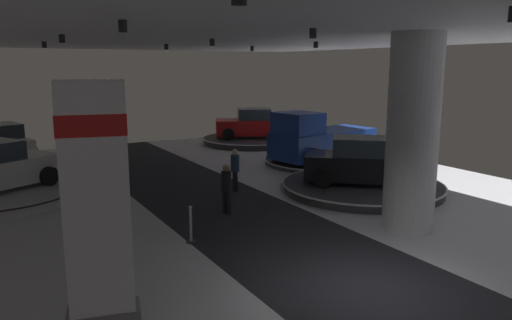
{
  "coord_description": "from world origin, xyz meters",
  "views": [
    {
      "loc": [
        -6.83,
        -7.04,
        4.62
      ],
      "look_at": [
        1.48,
        7.29,
        1.4
      ],
      "focal_mm": 34.37,
      "sensor_mm": 36.0,
      "label": 1
    }
  ],
  "objects": [
    {
      "name": "display_car_deep_left",
      "position": [
        -5.82,
        18.67,
        0.99
      ],
      "size": [
        2.99,
        4.51,
        1.71
      ],
      "color": "silver",
      "rests_on": "display_platform_deep_left"
    },
    {
      "name": "display_platform_deep_right",
      "position": [
        7.48,
        18.18,
        0.21
      ],
      "size": [
        5.8,
        5.8,
        0.38
      ],
      "color": "#333338",
      "rests_on": "ground"
    },
    {
      "name": "display_platform_deep_left",
      "position": [
        -5.83,
        18.7,
        0.13
      ],
      "size": [
        5.04,
        5.04,
        0.23
      ],
      "color": "#B7B7BC",
      "rests_on": "ground"
    },
    {
      "name": "column_right",
      "position": [
        3.69,
        2.43,
        2.75
      ],
      "size": [
        1.44,
        1.44,
        5.5
      ],
      "color": "silver",
      "rests_on": "ground"
    },
    {
      "name": "brand_sign_pylon",
      "position": [
        -5.14,
        1.31,
        2.26
      ],
      "size": [
        1.38,
        0.93,
        4.38
      ],
      "color": "slate",
      "rests_on": "ground"
    },
    {
      "name": "visitor_walking_near",
      "position": [
        1.38,
        8.66,
        0.91
      ],
      "size": [
        0.32,
        0.32,
        1.59
      ],
      "color": "black",
      "rests_on": "ground"
    },
    {
      "name": "visitor_walking_far",
      "position": [
        -0.18,
        6.28,
        0.91
      ],
      "size": [
        0.32,
        0.32,
        1.59
      ],
      "color": "black",
      "rests_on": "ground"
    },
    {
      "name": "pickup_truck_far_right",
      "position": [
        7.19,
        11.22,
        1.16
      ],
      "size": [
        5.56,
        3.29,
        2.3
      ],
      "color": "navy",
      "rests_on": "display_platform_far_right"
    },
    {
      "name": "stanchion_b",
      "position": [
        -2.13,
        4.49,
        0.37
      ],
      "size": [
        0.28,
        0.28,
        1.01
      ],
      "color": "#333338",
      "rests_on": "ground"
    },
    {
      "name": "ceiling_with_spotlights",
      "position": [
        -0.0,
        -0.0,
        5.55
      ],
      "size": [
        24.0,
        44.0,
        0.39
      ],
      "color": "silver"
    },
    {
      "name": "display_platform_far_right",
      "position": [
        7.51,
        11.26,
        0.13
      ],
      "size": [
        5.68,
        5.68,
        0.23
      ],
      "color": "#333338",
      "rests_on": "ground"
    },
    {
      "name": "ground",
      "position": [
        0.0,
        0.0,
        -0.02
      ],
      "size": [
        24.0,
        44.0,
        0.06
      ],
      "color": "silver"
    },
    {
      "name": "display_platform_mid_right",
      "position": [
        5.45,
        6.26,
        0.18
      ],
      "size": [
        5.96,
        5.96,
        0.32
      ],
      "color": "#333338",
      "rests_on": "ground"
    },
    {
      "name": "display_car_deep_right",
      "position": [
        7.51,
        18.17,
        1.14
      ],
      "size": [
        4.57,
        3.49,
        1.71
      ],
      "color": "red",
      "rests_on": "display_platform_deep_right"
    },
    {
      "name": "display_car_mid_right",
      "position": [
        5.43,
        6.28,
        1.08
      ],
      "size": [
        4.35,
        4.12,
        1.71
      ],
      "color": "black",
      "rests_on": "display_platform_mid_right"
    }
  ]
}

